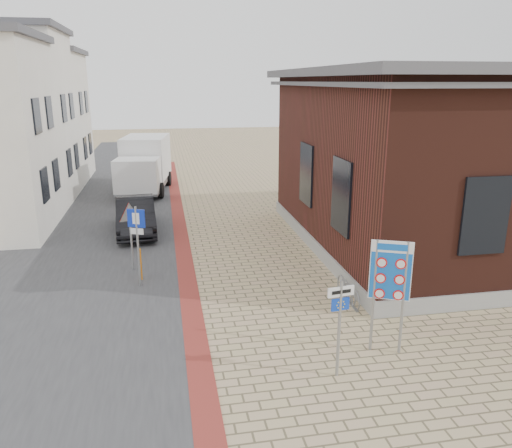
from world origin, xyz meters
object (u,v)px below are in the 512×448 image
object	(u,v)px
sedan	(136,215)
essen_sign	(340,314)
box_truck	(144,164)
parking_sign	(137,232)
bollard	(140,265)
border_sign	(390,273)

from	to	relation	value
sedan	essen_sign	size ratio (longest dim) A/B	2.00
box_truck	parking_sign	xyz separation A→B (m)	(0.19, -14.65, 0.16)
sedan	bollard	world-z (taller)	sedan
box_truck	border_sign	bearing A→B (deg)	-64.73
box_truck	bollard	xyz separation A→B (m)	(0.19, -14.15, -1.09)
sedan	essen_sign	distance (m)	13.09
essen_sign	bollard	distance (m)	7.96
box_truck	parking_sign	distance (m)	14.65
essen_sign	sedan	bearing A→B (deg)	103.66
essen_sign	parking_sign	world-z (taller)	parking_sign
box_truck	border_sign	distance (m)	20.81
sedan	border_sign	size ratio (longest dim) A/B	1.62
sedan	essen_sign	bearing A→B (deg)	-71.55
sedan	parking_sign	world-z (taller)	parking_sign
border_sign	parking_sign	size ratio (longest dim) A/B	1.08
box_truck	essen_sign	world-z (taller)	box_truck
box_truck	essen_sign	xyz separation A→B (m)	(4.69, -20.65, -0.14)
sedan	border_sign	distance (m)	13.07
parking_sign	bollard	size ratio (longest dim) A/B	2.41
sedan	parking_sign	distance (m)	6.23
border_sign	essen_sign	xyz separation A→B (m)	(-1.50, -0.79, -0.54)
border_sign	bollard	world-z (taller)	border_sign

